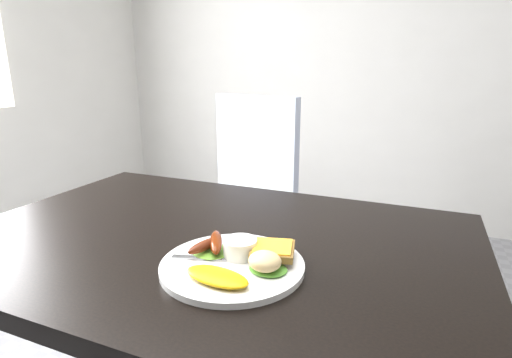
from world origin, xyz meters
TOP-DOWN VIEW (x-y plane):
  - room_back_panel at (0.00, 2.25)m, footprint 4.00×0.04m
  - dining_table at (0.00, 0.00)m, footprint 1.20×0.80m
  - dining_chair at (-0.31, 0.79)m, footprint 0.57×0.57m
  - person at (0.34, 0.59)m, footprint 0.59×0.46m
  - plate at (0.12, -0.13)m, footprint 0.28×0.28m
  - lettuce_left at (0.05, -0.10)m, footprint 0.11×0.10m
  - lettuce_right at (0.19, -0.13)m, footprint 0.08×0.07m
  - omelette at (0.12, -0.20)m, footprint 0.13×0.08m
  - sausage_a at (0.05, -0.12)m, footprint 0.05×0.09m
  - sausage_b at (0.06, -0.09)m, footprint 0.07×0.11m
  - ramekin at (0.12, -0.09)m, footprint 0.08×0.08m
  - toast_a at (0.16, -0.06)m, footprint 0.10×0.10m
  - toast_b at (0.18, -0.08)m, footprint 0.10×0.10m
  - potato_salad at (0.19, -0.14)m, footprint 0.08×0.08m
  - fork at (0.08, -0.13)m, footprint 0.17×0.06m

SIDE VIEW (x-z plane):
  - dining_chair at x=-0.31m, z-range 0.42..0.48m
  - person at x=0.34m, z-range 0.00..1.45m
  - dining_table at x=0.00m, z-range 0.71..0.75m
  - plate at x=0.12m, z-range 0.75..0.76m
  - fork at x=0.08m, z-range 0.76..0.77m
  - lettuce_right at x=0.19m, z-range 0.76..0.77m
  - lettuce_left at x=0.05m, z-range 0.76..0.77m
  - toast_a at x=0.16m, z-range 0.76..0.78m
  - omelette at x=0.12m, z-range 0.76..0.78m
  - ramekin at x=0.12m, z-range 0.76..0.80m
  - toast_b at x=0.18m, z-range 0.77..0.79m
  - sausage_a at x=0.05m, z-range 0.77..0.79m
  - sausage_b at x=0.06m, z-range 0.77..0.80m
  - potato_salad at x=0.19m, z-range 0.77..0.80m
  - room_back_panel at x=0.00m, z-range 0.00..2.70m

